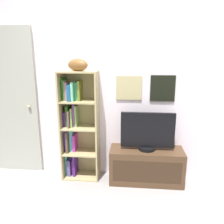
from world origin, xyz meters
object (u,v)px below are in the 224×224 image
Objects in this scene: door at (8,103)px; television at (147,132)px; bookshelf at (76,125)px; tv_stand at (146,165)px; football at (78,65)px.

television is at bearing -4.74° from door.
bookshelf is 1.53× the size of tv_stand.
football is 0.15× the size of door.
television is at bearing 90.00° from tv_stand.
football is (0.06, -0.03, 0.80)m from bookshelf.
door is at bearing 175.23° from tv_stand.
bookshelf is 1.09m from tv_stand.
football is 1.23m from television.
football is at bearing -6.64° from door.
bookshelf is at bearing -5.07° from door.
television is (0.00, 0.00, 0.48)m from tv_stand.
door reaches higher than bookshelf.
door is (-1.95, 0.16, 0.79)m from tv_stand.
tv_stand is 0.48m from television.
bookshelf is 4.96× the size of football.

